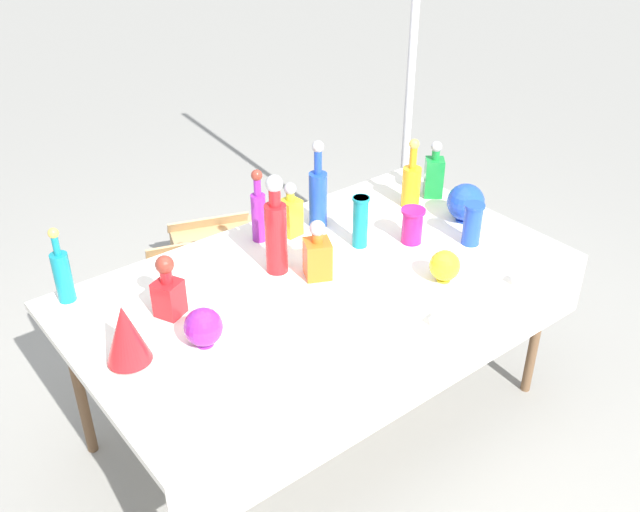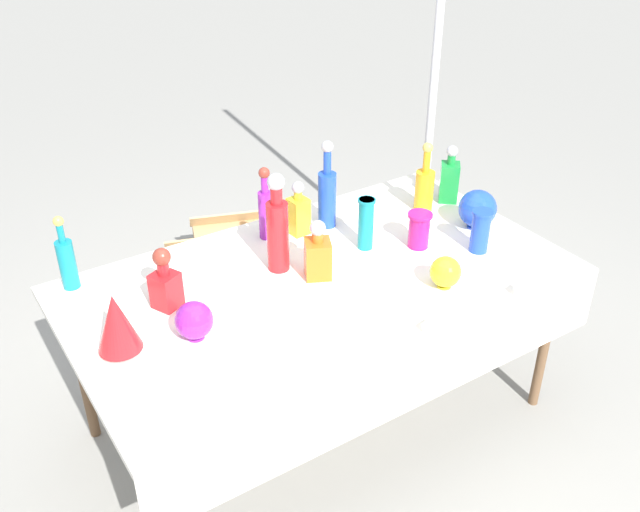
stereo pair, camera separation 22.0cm
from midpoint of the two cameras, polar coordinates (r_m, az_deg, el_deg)
name	(u,v)px [view 1 (the left image)]	position (r m, az deg, el deg)	size (l,w,h in m)	color
ground_plane	(320,417)	(3.31, -1.95, -12.85)	(40.00, 40.00, 0.00)	gray
display_table	(325,291)	(2.84, -1.81, -2.91)	(1.97, 1.12, 0.76)	white
tall_bottle_0	(259,211)	(3.05, -7.01, 3.53)	(0.06, 0.06, 0.33)	purple
tall_bottle_1	(411,182)	(3.34, 5.46, 5.84)	(0.09, 0.09, 0.33)	orange
tall_bottle_2	(62,273)	(2.85, -22.04, -1.34)	(0.07, 0.07, 0.31)	teal
tall_bottle_3	(318,194)	(3.14, -2.17, 4.96)	(0.08, 0.08, 0.40)	blue
tall_bottle_4	(276,230)	(2.80, -5.80, 2.00)	(0.09, 0.09, 0.42)	red
square_decanter_0	(291,213)	(3.09, -4.40, 3.41)	(0.09, 0.09, 0.25)	yellow
square_decanter_1	(168,290)	(2.65, -14.40, -2.73)	(0.12, 0.12, 0.25)	red
square_decanter_2	(434,174)	(3.45, 7.31, 6.51)	(0.12, 0.12, 0.28)	#198C38
square_decanter_3	(318,254)	(2.80, -2.37, 0.13)	(0.13, 0.13, 0.25)	orange
slender_vase_0	(473,223)	(3.06, 10.11, 2.59)	(0.09, 0.09, 0.19)	blue
slender_vase_1	(412,224)	(3.05, 5.36, 2.49)	(0.10, 0.10, 0.16)	#C61972
slender_vase_2	(360,220)	(2.99, 1.15, 2.82)	(0.07, 0.07, 0.23)	teal
fluted_vase_0	(126,334)	(2.46, -17.79, -6.03)	(0.15, 0.15, 0.23)	red
round_bowl_0	(445,266)	(2.81, 7.76, -0.83)	(0.12, 0.12, 0.13)	yellow
round_bowl_1	(203,327)	(2.50, -11.83, -5.66)	(0.14, 0.14, 0.14)	purple
round_bowl_2	(466,202)	(3.25, 9.69, 4.21)	(0.17, 0.17, 0.18)	blue
price_tag_left	(435,319)	(2.59, 6.80, -5.08)	(0.06, 0.01, 0.04)	white
price_tag_center	(515,279)	(2.86, 13.27, -1.85)	(0.05, 0.01, 0.04)	white
cardboard_box_behind_left	(199,282)	(4.00, -11.23, -2.11)	(0.57, 0.46, 0.37)	tan
cardboard_box_behind_right	(221,255)	(4.26, -9.39, 0.08)	(0.64, 0.56, 0.34)	tan
canopy_pole	(409,95)	(3.86, 5.52, 12.67)	(0.18, 0.18, 2.69)	silver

